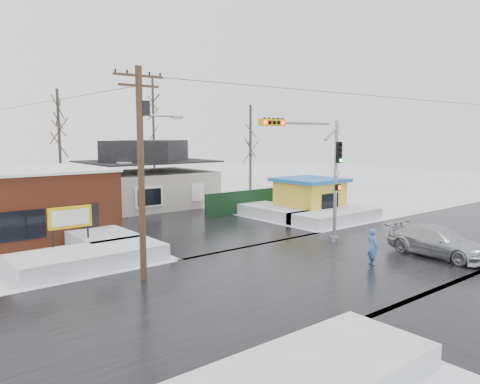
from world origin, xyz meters
TOP-DOWN VIEW (x-y plane):
  - ground at (0.00, 0.00)m, footprint 120.00×120.00m
  - road_ns at (0.00, 0.00)m, footprint 10.00×120.00m
  - road_ew at (0.00, 0.00)m, footprint 120.00×10.00m
  - snowbank_nw at (-9.00, 7.00)m, footprint 7.00×3.00m
  - snowbank_ne at (9.00, 7.00)m, footprint 7.00×3.00m
  - snowbank_sw at (-9.00, -7.00)m, footprint 7.00×3.00m
  - snowbank_nside_w at (-7.00, 12.00)m, footprint 3.00×8.00m
  - snowbank_nside_e at (7.00, 12.00)m, footprint 3.00×8.00m
  - traffic_signal at (2.43, 2.97)m, footprint 6.05×0.68m
  - utility_pole at (-7.93, 3.50)m, footprint 3.15×0.44m
  - marquee_sign at (-9.00, 9.49)m, footprint 2.20×0.21m
  - house at (2.00, 22.00)m, footprint 10.40×8.40m
  - kiosk at (9.50, 9.99)m, footprint 4.60×4.60m
  - fence at (6.50, 14.00)m, footprint 8.00×0.12m
  - tree_far_left at (-4.00, 26.00)m, footprint 3.00×3.00m
  - tree_far_mid at (6.00, 28.00)m, footprint 3.00×3.00m
  - tree_far_right at (12.00, 20.00)m, footprint 3.00×3.00m
  - pedestrian at (1.61, -1.29)m, footprint 0.57×0.72m
  - car at (5.49, -2.52)m, footprint 2.39×5.36m
  - shopping_bag at (1.94, -1.10)m, footprint 0.30×0.23m

SIDE VIEW (x-z plane):
  - ground at x=0.00m, z-range 0.00..0.00m
  - road_ns at x=0.00m, z-range 0.00..0.02m
  - road_ew at x=0.00m, z-range 0.00..0.02m
  - shopping_bag at x=1.94m, z-range 0.00..0.35m
  - snowbank_sw at x=-9.00m, z-range 0.00..0.70m
  - snowbank_nw at x=-9.00m, z-range 0.00..0.80m
  - snowbank_ne at x=9.00m, z-range 0.00..0.80m
  - snowbank_nside_w at x=-7.00m, z-range 0.00..0.80m
  - snowbank_nside_e at x=7.00m, z-range 0.00..0.80m
  - car at x=5.49m, z-range 0.00..1.53m
  - pedestrian at x=1.61m, z-range 0.00..1.74m
  - fence at x=6.50m, z-range 0.00..1.80m
  - kiosk at x=9.50m, z-range 0.03..2.90m
  - marquee_sign at x=-9.00m, z-range 0.65..3.20m
  - house at x=2.00m, z-range -0.26..5.50m
  - traffic_signal at x=2.43m, z-range 1.04..8.04m
  - utility_pole at x=-7.93m, z-range 0.61..9.61m
  - tree_far_right at x=12.00m, z-range 2.66..11.66m
  - tree_far_left at x=-4.00m, z-range 2.95..12.95m
  - tree_far_mid at x=6.00m, z-range 3.54..15.54m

